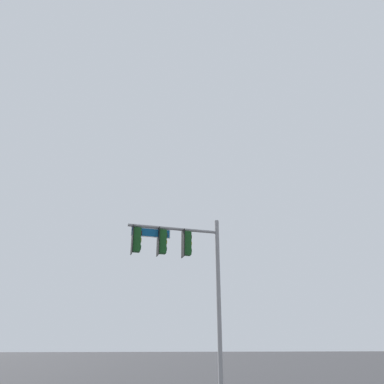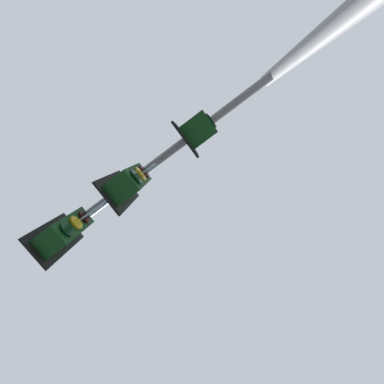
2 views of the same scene
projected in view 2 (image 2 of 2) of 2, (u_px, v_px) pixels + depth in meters
signal_pole_near at (180, 143)px, 3.40m from camera, size 4.41×0.59×7.33m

